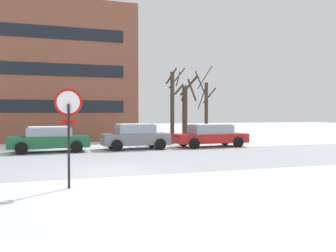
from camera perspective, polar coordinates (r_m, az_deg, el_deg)
name	(u,v)px	position (r m, az deg, el deg)	size (l,w,h in m)	color
ground_plane	(106,172)	(13.25, -9.69, -7.20)	(120.00, 120.00, 0.00)	white
road_surface	(95,162)	(16.27, -11.35, -5.49)	(80.00, 8.16, 0.00)	#B7BCC4
stop_sign	(69,119)	(10.44, -15.35, 1.12)	(0.75, 0.21, 2.80)	black
parked_car_green	(49,139)	(20.82, -18.15, -1.94)	(4.22, 2.09, 1.40)	#1E6038
parked_car_gray	(135,136)	(21.50, -5.16, -1.62)	(3.93, 2.02, 1.50)	slate
parked_car_red	(210,135)	(23.02, 6.68, -1.45)	(4.60, 2.02, 1.44)	red
tree_far_mid	(185,110)	(26.28, 2.73, 2.53)	(1.88, 2.00, 4.92)	#423326
tree_far_right	(173,105)	(25.31, 0.75, 3.37)	(1.33, 1.90, 5.31)	#423326
tree_far_left	(206,109)	(26.71, 5.98, 2.74)	(1.54, 1.53, 5.66)	#423326
building_far_left	(56,77)	(33.15, -17.23, 7.38)	(11.83, 11.81, 10.55)	brown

